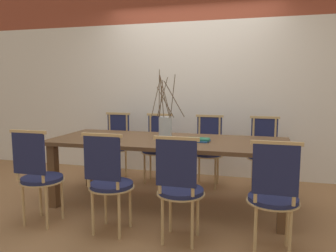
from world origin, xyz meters
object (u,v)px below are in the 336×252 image
Objects in this scene: dining_table at (168,147)px; chair_near_center at (179,186)px; book_stack at (198,140)px; chair_far_center at (208,148)px; vase_centerpiece at (165,126)px.

chair_near_center reaches higher than dining_table.
book_stack is (0.01, 0.81, 0.26)m from chair_near_center.
book_stack is (0.02, -0.87, 0.26)m from chair_far_center.
book_stack is at bearing 91.53° from chair_far_center.
vase_centerpiece reaches higher than chair_far_center.
vase_centerpiece is at bearing 168.73° from book_stack.
dining_table is at bearing 69.08° from chair_far_center.
dining_table is 10.43× the size of book_stack.
chair_near_center is 1.22× the size of vase_centerpiece.
book_stack is (0.39, -0.08, -0.12)m from vase_centerpiece.
chair_near_center is at bearing 90.37° from chair_far_center.
vase_centerpiece reaches higher than chair_near_center.
dining_table is 0.36m from book_stack.
chair_far_center is (0.32, 0.84, -0.15)m from dining_table.
chair_near_center is (0.33, -0.84, -0.15)m from dining_table.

